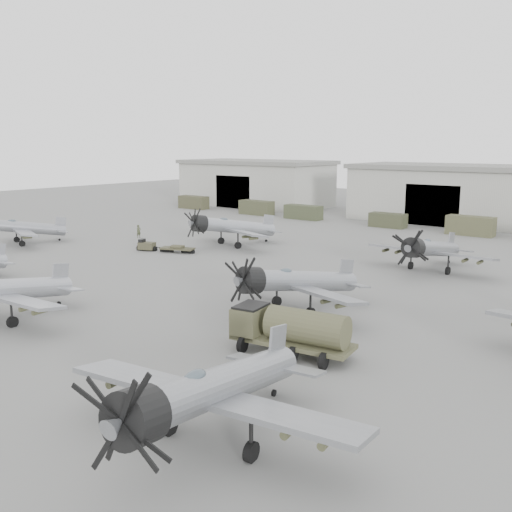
{
  "coord_description": "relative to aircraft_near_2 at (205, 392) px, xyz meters",
  "views": [
    {
      "loc": [
        31.03,
        -25.58,
        11.83
      ],
      "look_at": [
        1.8,
        11.54,
        2.5
      ],
      "focal_mm": 40.0,
      "sensor_mm": 36.0,
      "label": 1
    }
  ],
  "objects": [
    {
      "name": "ground",
      "position": [
        -16.74,
        10.61,
        -2.38
      ],
      "size": [
        220.0,
        220.0,
        0.0
      ],
      "primitive_type": "plane",
      "color": "slate",
      "rests_on": "ground"
    },
    {
      "name": "hangar_left",
      "position": [
        -54.74,
        72.57,
        1.99
      ],
      "size": [
        29.0,
        14.8,
        8.7
      ],
      "color": "#A8A79D",
      "rests_on": "ground"
    },
    {
      "name": "hangar_center",
      "position": [
        -16.74,
        72.57,
        1.99
      ],
      "size": [
        29.0,
        14.8,
        8.7
      ],
      "color": "#A8A79D",
      "rests_on": "ground"
    },
    {
      "name": "support_truck_0",
      "position": [
        -59.96,
        60.61,
        -1.21
      ],
      "size": [
        5.97,
        2.2,
        2.34
      ],
      "primitive_type": "cube",
      "color": "#3C3B27",
      "rests_on": "ground"
    },
    {
      "name": "support_truck_1",
      "position": [
        -45.15,
        60.61,
        -1.19
      ],
      "size": [
        6.12,
        2.2,
        2.38
      ],
      "primitive_type": "cube",
      "color": "#3B3D28",
      "rests_on": "ground"
    },
    {
      "name": "support_truck_2",
      "position": [
        -35.66,
        60.61,
        -1.26
      ],
      "size": [
        6.16,
        2.2,
        2.24
      ],
      "primitive_type": "cube",
      "color": "#373D27",
      "rests_on": "ground"
    },
    {
      "name": "support_truck_3",
      "position": [
        -21.1,
        60.61,
        -1.36
      ],
      "size": [
        5.17,
        2.2,
        2.05
      ],
      "primitive_type": "cube",
      "color": "#363925",
      "rests_on": "ground"
    },
    {
      "name": "support_truck_4",
      "position": [
        -9.42,
        60.61,
        -1.12
      ],
      "size": [
        6.05,
        2.2,
        2.52
      ],
      "primitive_type": "cube",
      "color": "#45462D",
      "rests_on": "ground"
    },
    {
      "name": "aircraft_near_2",
      "position": [
        0.0,
        0.0,
        0.0
      ],
      "size": [
        13.19,
        11.87,
        5.24
      ],
      "rotation": [
        0.0,
        0.0,
        0.14
      ],
      "color": "gray",
      "rests_on": "ground"
    },
    {
      "name": "aircraft_mid_0",
      "position": [
        -49.65,
        20.19,
        -0.33
      ],
      "size": [
        11.23,
        10.12,
        4.52
      ],
      "rotation": [
        0.0,
        0.0,
        -0.34
      ],
      "color": "gray",
      "rests_on": "ground"
    },
    {
      "name": "aircraft_mid_2",
      "position": [
        -8.01,
        17.44,
        -0.16
      ],
      "size": [
        12.26,
        11.04,
        4.88
      ],
      "rotation": [
        0.0,
        0.0,
        -0.26
      ],
      "color": "gray",
      "rests_on": "ground"
    },
    {
      "name": "aircraft_far_0",
      "position": [
        -29.04,
        34.78,
        -0.06
      ],
      "size": [
        12.72,
        11.45,
        5.1
      ],
      "rotation": [
        0.0,
        0.0,
        -0.32
      ],
      "color": "#95989D",
      "rests_on": "ground"
    },
    {
      "name": "aircraft_far_1",
      "position": [
        -5.31,
        36.05,
        -0.19
      ],
      "size": [
        12.0,
        10.8,
        4.82
      ],
      "rotation": [
        0.0,
        0.0,
        -0.02
      ],
      "color": "gray",
      "rests_on": "ground"
    },
    {
      "name": "fuel_tanker",
      "position": [
        -3.32,
        10.56,
        -0.82
      ],
      "size": [
        7.33,
        3.99,
        2.73
      ],
      "rotation": [
        0.0,
        0.0,
        0.15
      ],
      "color": "#45452D",
      "rests_on": "ground"
    },
    {
      "name": "tug_trailer",
      "position": [
        -33.07,
        27.47,
        -1.89
      ],
      "size": [
        6.56,
        3.44,
        1.32
      ],
      "rotation": [
        0.0,
        0.0,
        0.36
      ],
      "color": "#3A3826",
      "rests_on": "ground"
    },
    {
      "name": "ground_crew",
      "position": [
        -41.94,
        32.22,
        -1.54
      ],
      "size": [
        0.46,
        0.65,
        1.68
      ],
      "primitive_type": "imported",
      "rotation": [
        0.0,
        0.0,
        1.47
      ],
      "color": "#393D28",
      "rests_on": "ground"
    }
  ]
}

